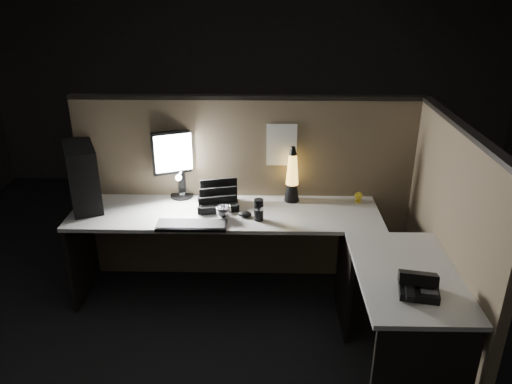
{
  "coord_description": "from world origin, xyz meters",
  "views": [
    {
      "loc": [
        0.15,
        -2.74,
        2.36
      ],
      "look_at": [
        0.09,
        0.35,
        1.0
      ],
      "focal_mm": 35.0,
      "sensor_mm": 36.0,
      "label": 1
    }
  ],
  "objects_px": {
    "monitor": "(180,157)",
    "lava_lamp": "(292,179)",
    "pc_tower": "(82,176)",
    "keyboard": "(192,225)",
    "desk_phone": "(418,285)"
  },
  "relations": [
    {
      "from": "lava_lamp",
      "to": "pc_tower",
      "type": "bearing_deg",
      "value": -175.43
    },
    {
      "from": "pc_tower",
      "to": "keyboard",
      "type": "bearing_deg",
      "value": -45.53
    },
    {
      "from": "lava_lamp",
      "to": "keyboard",
      "type": "bearing_deg",
      "value": -147.42
    },
    {
      "from": "keyboard",
      "to": "desk_phone",
      "type": "relative_size",
      "value": 2.02
    },
    {
      "from": "monitor",
      "to": "lava_lamp",
      "type": "relative_size",
      "value": 1.22
    },
    {
      "from": "pc_tower",
      "to": "lava_lamp",
      "type": "xyz_separation_m",
      "value": [
        1.57,
        0.13,
        -0.06
      ]
    },
    {
      "from": "monitor",
      "to": "lava_lamp",
      "type": "height_order",
      "value": "monitor"
    },
    {
      "from": "keyboard",
      "to": "lava_lamp",
      "type": "xyz_separation_m",
      "value": [
        0.72,
        0.46,
        0.17
      ]
    },
    {
      "from": "lava_lamp",
      "to": "desk_phone",
      "type": "distance_m",
      "value": 1.38
    },
    {
      "from": "pc_tower",
      "to": "desk_phone",
      "type": "relative_size",
      "value": 1.97
    },
    {
      "from": "monitor",
      "to": "lava_lamp",
      "type": "distance_m",
      "value": 0.88
    },
    {
      "from": "monitor",
      "to": "desk_phone",
      "type": "bearing_deg",
      "value": -62.17
    },
    {
      "from": "monitor",
      "to": "keyboard",
      "type": "xyz_separation_m",
      "value": [
        0.15,
        -0.53,
        -0.31
      ]
    },
    {
      "from": "pc_tower",
      "to": "monitor",
      "type": "distance_m",
      "value": 0.74
    },
    {
      "from": "pc_tower",
      "to": "lava_lamp",
      "type": "bearing_deg",
      "value": -19.61
    }
  ]
}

